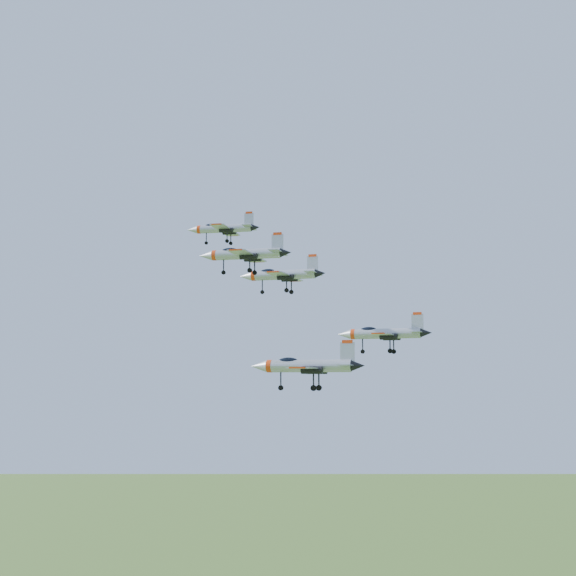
% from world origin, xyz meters
% --- Properties ---
extents(jet_lead, '(12.31, 10.33, 3.30)m').
position_xyz_m(jet_lead, '(-15.62, 10.32, 140.20)').
color(jet_lead, '#A8ABB4').
extents(jet_left_high, '(12.93, 10.71, 3.45)m').
position_xyz_m(jet_left_high, '(-1.06, 0.09, 130.63)').
color(jet_left_high, '#A8ABB4').
extents(jet_right_high, '(11.64, 9.72, 3.11)m').
position_xyz_m(jet_right_high, '(1.57, -18.09, 130.78)').
color(jet_right_high, '#A8ABB4').
extents(jet_left_low, '(13.47, 11.11, 3.61)m').
position_xyz_m(jet_left_low, '(12.67, 4.25, 122.18)').
color(jet_left_low, '#A8ABB4').
extents(jet_right_low, '(14.09, 11.69, 3.76)m').
position_xyz_m(jet_right_low, '(8.44, -15.28, 117.37)').
color(jet_right_low, '#A8ABB4').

